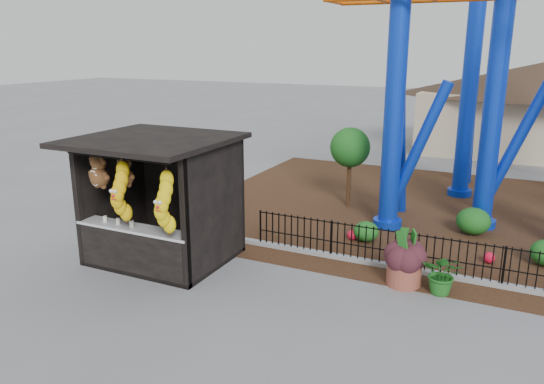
% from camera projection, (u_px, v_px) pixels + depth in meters
% --- Properties ---
extents(ground, '(120.00, 120.00, 0.00)m').
position_uv_depth(ground, '(247.00, 301.00, 11.16)').
color(ground, slate).
rests_on(ground, ground).
extents(mulch_bed, '(18.00, 12.00, 0.02)m').
position_uv_depth(mulch_bed, '(483.00, 219.00, 16.44)').
color(mulch_bed, '#331E11').
rests_on(mulch_bed, ground).
extents(curb, '(18.00, 0.18, 0.12)m').
position_uv_depth(curb, '(464.00, 279.00, 12.08)').
color(curb, gray).
rests_on(curb, ground).
extents(prize_booth, '(3.50, 3.40, 3.12)m').
position_uv_depth(prize_booth, '(155.00, 203.00, 12.80)').
color(prize_booth, black).
rests_on(prize_booth, ground).
extents(picket_fence, '(12.20, 0.06, 1.00)m').
position_uv_depth(picket_fence, '(509.00, 268.00, 11.59)').
color(picket_fence, black).
rests_on(picket_fence, ground).
extents(terracotta_planter, '(0.79, 0.79, 0.58)m').
position_uv_depth(terracotta_planter, '(404.00, 273.00, 11.87)').
color(terracotta_planter, brown).
rests_on(terracotta_planter, ground).
extents(planter_foliage, '(0.70, 0.70, 0.64)m').
position_uv_depth(planter_foliage, '(406.00, 247.00, 11.70)').
color(planter_foliage, '#36151C').
rests_on(planter_foliage, terracotta_planter).
extents(potted_plant, '(0.86, 0.76, 0.93)m').
position_uv_depth(potted_plant, '(443.00, 274.00, 11.39)').
color(potted_plant, '#285B1A').
rests_on(potted_plant, ground).
extents(landscaping, '(8.68, 3.32, 0.76)m').
position_uv_depth(landscaping, '(508.00, 238.00, 13.87)').
color(landscaping, '#195318').
rests_on(landscaping, mulch_bed).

